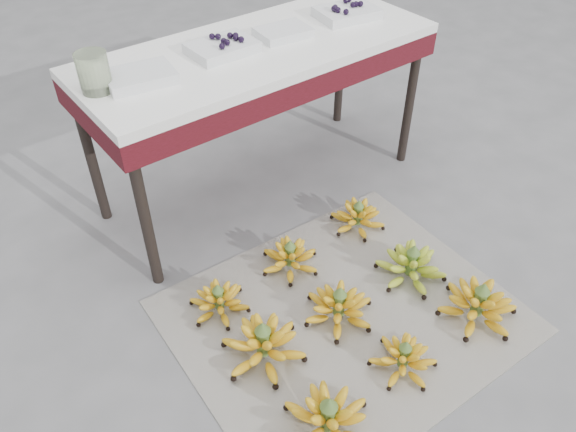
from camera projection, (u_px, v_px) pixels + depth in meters
ground at (369, 314)px, 2.20m from camera, size 60.00×60.00×0.00m
newspaper_mat at (344, 316)px, 2.18m from camera, size 1.30×1.11×0.01m
bunch_front_left at (328, 420)px, 1.78m from camera, size 0.33×0.33×0.18m
bunch_front_center at (403, 358)px, 1.97m from camera, size 0.28×0.28×0.15m
bunch_front_right at (478, 305)px, 2.14m from camera, size 0.34×0.34×0.18m
bunch_mid_left at (263, 345)px, 2.00m from camera, size 0.33×0.33×0.19m
bunch_mid_center at (339, 307)px, 2.14m from camera, size 0.35×0.35×0.17m
bunch_mid_right at (411, 266)px, 2.31m from camera, size 0.35×0.35×0.18m
bunch_back_left at (219, 301)px, 2.17m from camera, size 0.24×0.24×0.14m
bunch_back_center at (290, 258)px, 2.35m from camera, size 0.29×0.29×0.15m
bunch_back_right at (358, 217)px, 2.55m from camera, size 0.26×0.26×0.15m
vendor_table at (259, 63)px, 2.40m from camera, size 1.55×0.62×0.74m
tray_far_left at (140, 77)px, 2.08m from camera, size 0.28×0.22×0.04m
tray_left at (222, 47)px, 2.27m from camera, size 0.27×0.19×0.07m
tray_right at (283, 32)px, 2.40m from camera, size 0.24×0.18×0.04m
tray_far_right at (347, 12)px, 2.55m from camera, size 0.30×0.24×0.07m
glass_jar at (94, 72)px, 1.99m from camera, size 0.13×0.13×0.14m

